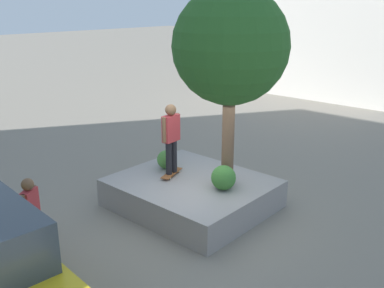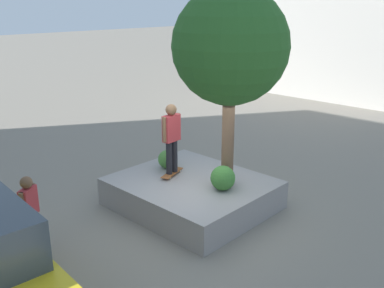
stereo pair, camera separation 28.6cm
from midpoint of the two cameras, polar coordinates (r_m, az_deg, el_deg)
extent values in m
plane|color=gray|center=(10.08, -0.24, -9.61)|extent=(120.00, 120.00, 0.00)
cube|color=gray|center=(10.49, -0.79, -6.42)|extent=(3.44, 2.97, 0.67)
cylinder|color=brown|center=(9.82, 3.92, 1.48)|extent=(0.28, 0.28, 2.44)
sphere|color=#2D6628|center=(9.45, 4.17, 12.64)|extent=(2.51, 2.51, 2.51)
sphere|color=#4C8C3D|center=(11.03, -4.12, -2.03)|extent=(0.47, 0.47, 0.47)
sphere|color=#3D7A33|center=(9.79, 3.30, -4.41)|extent=(0.56, 0.56, 0.56)
cube|color=brown|center=(10.62, -3.45, -3.81)|extent=(0.45, 0.83, 0.02)
sphere|color=beige|center=(10.39, -3.66, -4.54)|extent=(0.06, 0.06, 0.06)
sphere|color=beige|center=(10.46, -4.48, -4.40)|extent=(0.06, 0.06, 0.06)
sphere|color=beige|center=(10.81, -2.44, -3.59)|extent=(0.06, 0.06, 0.06)
sphere|color=beige|center=(10.88, -3.23, -3.46)|extent=(0.06, 0.06, 0.06)
cylinder|color=black|center=(10.54, -3.15, -1.58)|extent=(0.15, 0.15, 0.81)
cylinder|color=black|center=(10.41, -3.84, -1.86)|extent=(0.15, 0.15, 0.81)
cube|color=#B23338|center=(10.26, -3.56, 2.06)|extent=(0.23, 0.47, 0.63)
cylinder|color=brown|center=(10.43, -2.70, 2.44)|extent=(0.10, 0.10, 0.60)
cylinder|color=brown|center=(10.08, -4.46, 1.85)|extent=(0.10, 0.10, 0.60)
sphere|color=brown|center=(10.14, -3.61, 4.48)|extent=(0.26, 0.26, 0.26)
cylinder|color=black|center=(9.12, -24.54, -12.05)|extent=(0.73, 0.27, 0.72)
cylinder|color=navy|center=(9.34, -20.55, -10.74)|extent=(0.13, 0.13, 0.73)
cylinder|color=navy|center=(9.21, -21.08, -11.23)|extent=(0.13, 0.13, 0.73)
cube|color=#B23338|center=(8.99, -21.28, -7.33)|extent=(0.37, 0.44, 0.57)
cylinder|color=brown|center=(9.15, -20.62, -6.68)|extent=(0.09, 0.09, 0.54)
cylinder|color=brown|center=(8.81, -21.99, -7.81)|extent=(0.09, 0.09, 0.54)
sphere|color=brown|center=(8.83, -21.58, -4.94)|extent=(0.24, 0.24, 0.24)
camera|label=1|loc=(0.14, -90.82, -0.27)|focal=40.82mm
camera|label=2|loc=(0.14, 89.18, 0.27)|focal=40.82mm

